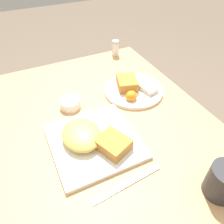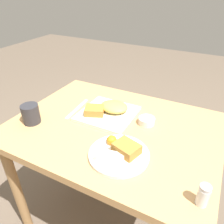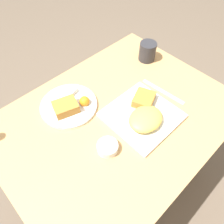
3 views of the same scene
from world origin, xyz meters
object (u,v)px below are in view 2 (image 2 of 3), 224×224
Objects in this scene: salt_shaker at (203,196)px; plate_square_near at (108,110)px; sauce_ramekin at (147,121)px; butter_knife at (77,109)px; plate_oval_far at (119,152)px; coffee_mug at (31,114)px.

plate_square_near is at bearing -33.35° from salt_shaker.
sauce_ramekin is 0.38m from butter_knife.
plate_square_near is at bearing 95.71° from butter_knife.
plate_square_near is at bearing -53.79° from plate_oval_far.
salt_shaker is at bearing 61.24° from butter_knife.
plate_square_near is at bearing -141.14° from coffee_mug.
coffee_mug reaches higher than plate_oval_far.
plate_oval_far is 0.33m from salt_shaker.
sauce_ramekin is (-0.21, -0.01, -0.00)m from plate_square_near.
coffee_mug is (0.81, -0.10, 0.01)m from salt_shaker.
salt_shaker is (-0.30, 0.34, 0.02)m from sauce_ramekin.
plate_oval_far is at bearing 85.68° from sauce_ramekin.
plate_oval_far is 0.43m from butter_knife.
plate_square_near is 3.40× the size of salt_shaker.
butter_knife is at bearing 10.61° from plate_square_near.
coffee_mug is at bearing 25.98° from sauce_ramekin.
sauce_ramekin is at bearing -48.50° from salt_shaker.
butter_knife is at bearing 5.86° from sauce_ramekin.
sauce_ramekin is at bearing -94.32° from plate_oval_far.
plate_oval_far reaches higher than butter_knife.
sauce_ramekin is 0.46m from salt_shaker.
sauce_ramekin is 0.36× the size of butter_knife.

